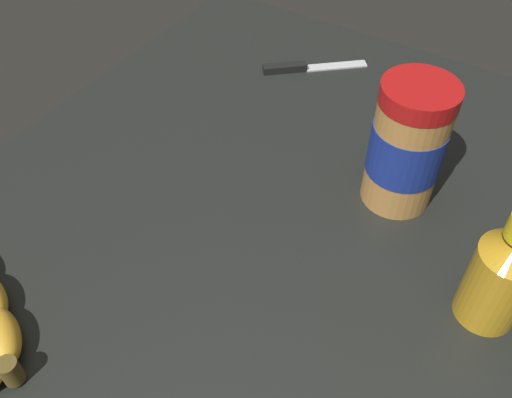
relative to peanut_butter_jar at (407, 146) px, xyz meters
The scene contains 4 objects.
ground_plane 21.49cm from the peanut_butter_jar, 139.00° to the left, with size 97.72×74.84×3.07cm, color black.
peanut_butter_jar is the anchor object (origin of this frame).
honey_bottle 18.31cm from the peanut_butter_jar, 127.23° to the right, with size 6.38×6.38×14.72cm.
butter_knife 30.93cm from the peanut_butter_jar, 50.65° to the left, with size 12.43×14.03×1.20cm.
Camera 1 is at (-36.58, -23.78, 50.90)cm, focal length 39.15 mm.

